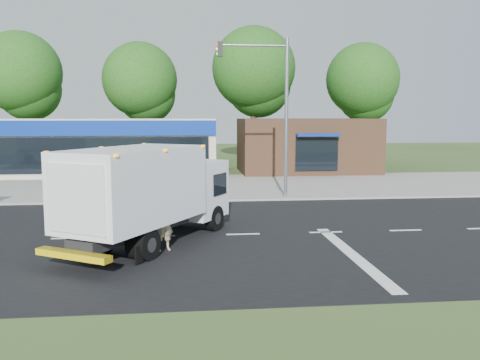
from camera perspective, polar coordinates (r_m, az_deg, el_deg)
The scene contains 11 objects.
ground at distance 18.10m, azimuth 0.34°, elevation -6.15°, with size 120.00×120.00×0.00m, color #385123.
road_asphalt at distance 18.10m, azimuth 0.34°, elevation -6.13°, with size 60.00×14.00×0.02m, color black.
sidewalk at distance 26.11m, azimuth -1.61°, elevation -1.89°, with size 60.00×2.40×0.12m, color gray.
parking_apron at distance 31.84m, azimuth -2.39°, elevation -0.35°, with size 60.00×9.00×0.02m, color gray.
lane_markings at distance 17.00m, azimuth 5.40°, elevation -7.00°, with size 55.20×7.00×0.01m.
ems_box_truck at distance 16.55m, azimuth -10.23°, elevation -0.97°, with size 5.66×7.38×3.22m.
emergency_worker at distance 15.97m, azimuth -8.57°, elevation -4.69°, with size 0.75×0.64×1.85m.
retail_strip_mall at distance 38.17m, azimuth -16.61°, elevation 3.63°, with size 18.00×6.20×4.00m.
brown_storefront at distance 38.60m, azimuth 7.50°, elevation 3.88°, with size 10.00×6.70×4.00m.
traffic_signal_pole at distance 25.48m, azimuth 3.80°, elevation 8.85°, with size 3.51×0.25×8.00m.
background_trees at distance 45.80m, azimuth -4.62°, elevation 11.16°, with size 36.77×7.39×12.10m.
Camera 1 is at (-1.91, -17.51, 4.17)m, focal length 38.00 mm.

